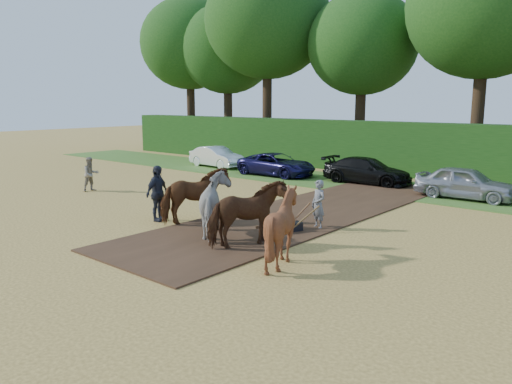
{
  "coord_description": "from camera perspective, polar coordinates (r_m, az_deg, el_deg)",
  "views": [
    {
      "loc": [
        12.0,
        -8.38,
        4.17
      ],
      "look_at": [
        2.16,
        3.14,
        1.4
      ],
      "focal_mm": 35.0,
      "sensor_mm": 36.0,
      "label": 1
    }
  ],
  "objects": [
    {
      "name": "earth_strip",
      "position": [
        19.09,
        6.04,
        -2.25
      ],
      "size": [
        4.5,
        17.0,
        0.05
      ],
      "primitive_type": "cube",
      "color": "#472D1C",
      "rests_on": "ground"
    },
    {
      "name": "spectator_far",
      "position": [
        17.78,
        -11.21,
        -0.16
      ],
      "size": [
        0.78,
        1.24,
        1.97
      ],
      "primitive_type": "imported",
      "rotation": [
        0.0,
        0.0,
        1.84
      ],
      "color": "#242730",
      "rests_on": "ground"
    },
    {
      "name": "hedgerow",
      "position": [
        29.56,
        16.43,
        4.76
      ],
      "size": [
        46.0,
        1.6,
        3.0
      ],
      "primitive_type": "cube",
      "color": "#14380F",
      "rests_on": "ground"
    },
    {
      "name": "spectator_near",
      "position": [
        24.58,
        -18.36,
        1.95
      ],
      "size": [
        0.67,
        0.82,
        1.6
      ],
      "primitive_type": "imported",
      "rotation": [
        0.0,
        0.0,
        1.49
      ],
      "color": "tan",
      "rests_on": "ground"
    },
    {
      "name": "ground",
      "position": [
        15.23,
        -14.07,
        -5.86
      ],
      "size": [
        120.0,
        120.0,
        0.0
      ],
      "primitive_type": "plane",
      "color": "gold",
      "rests_on": "ground"
    },
    {
      "name": "treeline",
      "position": [
        33.39,
        16.71,
        18.21
      ],
      "size": [
        48.7,
        10.6,
        14.21
      ],
      "color": "#382616",
      "rests_on": "ground"
    },
    {
      "name": "plough_team",
      "position": [
        14.94,
        -2.43,
        -2.03
      ],
      "size": [
        6.8,
        5.03,
        1.96
      ],
      "color": "#5B3816",
      "rests_on": "ground"
    },
    {
      "name": "grass_verge",
      "position": [
        25.74,
        12.14,
        0.84
      ],
      "size": [
        50.0,
        5.0,
        0.03
      ],
      "primitive_type": "cube",
      "color": "#38601E",
      "rests_on": "ground"
    },
    {
      "name": "parked_cars",
      "position": [
        24.24,
        18.19,
        1.51
      ],
      "size": [
        30.43,
        3.13,
        1.42
      ],
      "color": "white",
      "rests_on": "ground"
    }
  ]
}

